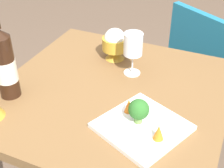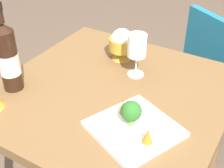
# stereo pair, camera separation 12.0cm
# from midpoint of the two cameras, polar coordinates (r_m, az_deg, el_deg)

# --- Properties ---
(dining_table) EXTENTS (0.85, 0.85, 0.76)m
(dining_table) POSITION_cam_midpoint_polar(r_m,az_deg,el_deg) (1.27, 2.70, -4.76)
(dining_table) COLOR brown
(dining_table) RESTS_ON ground_plane
(chair_by_wall) EXTENTS (0.55, 0.55, 0.85)m
(chair_by_wall) POSITION_cam_midpoint_polar(r_m,az_deg,el_deg) (1.89, 20.27, 2.33)
(chair_by_wall) COLOR teal
(chair_by_wall) RESTS_ON ground_plane
(wine_bottle) EXTENTS (0.08, 0.08, 0.34)m
(wine_bottle) POSITION_cam_midpoint_polar(r_m,az_deg,el_deg) (1.20, -15.40, 4.55)
(wine_bottle) COLOR black
(wine_bottle) RESTS_ON dining_table
(wine_glass) EXTENTS (0.08, 0.08, 0.18)m
(wine_glass) POSITION_cam_midpoint_polar(r_m,az_deg,el_deg) (1.25, 7.24, 6.57)
(wine_glass) COLOR white
(wine_glass) RESTS_ON dining_table
(rice_bowl) EXTENTS (0.11, 0.11, 0.14)m
(rice_bowl) POSITION_cam_midpoint_polar(r_m,az_deg,el_deg) (1.38, 4.24, 7.11)
(rice_bowl) COLOR gold
(rice_bowl) RESTS_ON dining_table
(serving_plate) EXTENTS (0.33, 0.33, 0.02)m
(serving_plate) POSITION_cam_midpoint_polar(r_m,az_deg,el_deg) (1.04, 7.28, -8.06)
(serving_plate) COLOR white
(serving_plate) RESTS_ON dining_table
(broccoli_floret) EXTENTS (0.07, 0.07, 0.09)m
(broccoli_floret) POSITION_cam_midpoint_polar(r_m,az_deg,el_deg) (1.02, 6.83, -5.06)
(broccoli_floret) COLOR #729E4C
(broccoli_floret) RESTS_ON serving_plate
(carrot_garnish_left) EXTENTS (0.03, 0.03, 0.05)m
(carrot_garnish_left) POSITION_cam_midpoint_polar(r_m,az_deg,el_deg) (0.98, 9.93, -9.24)
(carrot_garnish_left) COLOR orange
(carrot_garnish_left) RESTS_ON serving_plate
(carrot_garnish_right) EXTENTS (0.03, 0.03, 0.05)m
(carrot_garnish_right) POSITION_cam_midpoint_polar(r_m,az_deg,el_deg) (1.07, 5.26, -4.14)
(carrot_garnish_right) COLOR orange
(carrot_garnish_right) RESTS_ON serving_plate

